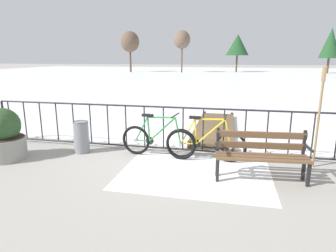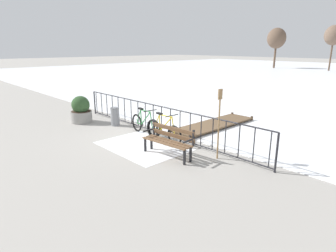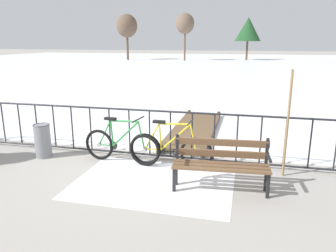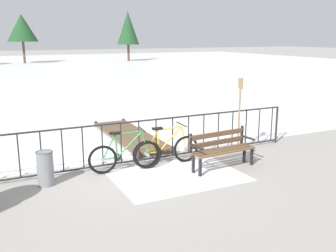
% 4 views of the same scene
% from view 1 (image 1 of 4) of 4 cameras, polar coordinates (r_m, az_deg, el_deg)
% --- Properties ---
extents(ground_plane, '(160.00, 160.00, 0.00)m').
position_cam_1_polar(ground_plane, '(6.75, 1.00, -5.13)').
color(ground_plane, '#9E9991').
extents(frozen_pond, '(80.00, 56.00, 0.03)m').
position_cam_1_polar(frozen_pond, '(34.76, 10.39, 9.70)').
color(frozen_pond, white).
rests_on(frozen_pond, ground).
extents(snow_patch, '(2.81, 2.01, 0.01)m').
position_cam_1_polar(snow_patch, '(5.54, 5.29, -9.39)').
color(snow_patch, white).
rests_on(snow_patch, ground).
extents(railing_fence, '(9.06, 0.06, 1.07)m').
position_cam_1_polar(railing_fence, '(6.59, 1.01, -0.51)').
color(railing_fence, '#232328').
rests_on(railing_fence, ground).
extents(bicycle_near_railing, '(1.71, 0.52, 0.97)m').
position_cam_1_polar(bicycle_near_railing, '(6.33, -2.07, -2.90)').
color(bicycle_near_railing, black).
rests_on(bicycle_near_railing, ground).
extents(bicycle_second, '(1.71, 0.52, 0.97)m').
position_cam_1_polar(bicycle_second, '(6.17, 7.34, -3.45)').
color(bicycle_second, black).
rests_on(bicycle_second, ground).
extents(park_bench, '(1.63, 0.61, 0.89)m').
position_cam_1_polar(park_bench, '(5.41, 17.88, -4.83)').
color(park_bench, brown).
rests_on(park_bench, ground).
extents(planter_with_shrub, '(0.87, 0.87, 1.11)m').
position_cam_1_polar(planter_with_shrub, '(7.09, -29.70, -1.75)').
color(planter_with_shrub, gray).
rests_on(planter_with_shrub, ground).
extents(trash_bin, '(0.35, 0.35, 0.73)m').
position_cam_1_polar(trash_bin, '(6.91, -16.70, -2.04)').
color(trash_bin, gray).
rests_on(trash_bin, ground).
extents(oar_upright, '(0.04, 0.16, 1.98)m').
position_cam_1_polar(oar_upright, '(6.28, 27.70, 2.62)').
color(oar_upright, '#937047').
rests_on(oar_upright, ground).
extents(wooden_dock, '(1.10, 4.00, 0.20)m').
position_cam_1_polar(wooden_dock, '(8.77, 9.24, -0.11)').
color(wooden_dock, brown).
rests_on(wooden_dock, ground).
extents(tree_far_west, '(3.29, 3.29, 5.37)m').
position_cam_1_polar(tree_far_west, '(44.44, 13.56, 15.29)').
color(tree_far_west, brown).
rests_on(tree_far_west, ground).
extents(tree_west_mid, '(2.61, 2.61, 5.89)m').
position_cam_1_polar(tree_west_mid, '(44.78, 29.41, 14.04)').
color(tree_west_mid, brown).
rests_on(tree_west_mid, ground).
extents(tree_centre, '(2.29, 2.29, 5.79)m').
position_cam_1_polar(tree_centre, '(42.12, 2.78, 16.61)').
color(tree_centre, brown).
rests_on(tree_centre, ground).
extents(tree_east_mid, '(2.68, 2.68, 5.79)m').
position_cam_1_polar(tree_east_mid, '(43.82, -7.52, 16.11)').
color(tree_east_mid, brown).
rests_on(tree_east_mid, ground).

